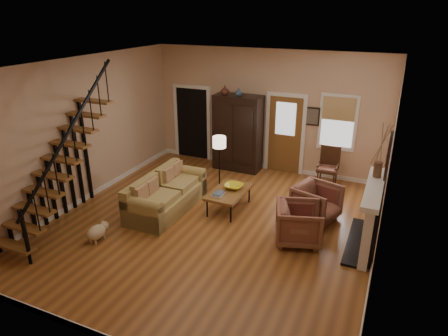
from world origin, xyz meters
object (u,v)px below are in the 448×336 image
at_px(sofa, 167,193).
at_px(side_chair, 328,167).
at_px(armoire, 238,133).
at_px(armchair_left, 299,223).
at_px(armchair_right, 316,203).
at_px(floor_lamp, 219,164).
at_px(coffee_table, 229,200).

distance_m(sofa, side_chair, 4.13).
height_order(armoire, sofa, armoire).
relative_size(sofa, armchair_left, 2.51).
xyz_separation_m(armoire, side_chair, (2.55, -0.20, -0.54)).
distance_m(armoire, armchair_left, 4.03).
relative_size(armoire, side_chair, 2.06).
bearing_deg(sofa, side_chair, 41.52).
bearing_deg(armchair_right, floor_lamp, 96.06).
bearing_deg(armchair_left, side_chair, -17.89).
bearing_deg(side_chair, floor_lamp, -150.46).
xyz_separation_m(armchair_right, side_chair, (-0.11, 1.87, 0.11)).
xyz_separation_m(sofa, coffee_table, (1.28, 0.57, -0.17)).
bearing_deg(armoire, armchair_left, -50.59).
distance_m(coffee_table, armchair_right, 1.93).
relative_size(floor_lamp, side_chair, 1.38).
bearing_deg(coffee_table, armchair_left, -21.20).
relative_size(armchair_right, side_chair, 0.86).
xyz_separation_m(armchair_right, floor_lamp, (-2.51, 0.51, 0.31)).
bearing_deg(floor_lamp, sofa, -115.34).
xyz_separation_m(coffee_table, armchair_left, (1.76, -0.68, 0.16)).
height_order(coffee_table, armchair_left, armchair_left).
bearing_deg(side_chair, armchair_left, -90.46).
xyz_separation_m(armchair_left, side_chair, (0.02, 2.88, 0.12)).
xyz_separation_m(sofa, floor_lamp, (0.66, 1.40, 0.30)).
height_order(sofa, coffee_table, sofa).
height_order(armchair_left, floor_lamp, floor_lamp).
xyz_separation_m(coffee_table, armchair_right, (1.90, 0.33, 0.17)).
height_order(armchair_right, side_chair, side_chair).
xyz_separation_m(armoire, coffee_table, (0.76, -2.39, -0.82)).
relative_size(armchair_left, armchair_right, 0.99).
bearing_deg(armchair_left, armoire, 21.98).
distance_m(armchair_left, floor_lamp, 2.84).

